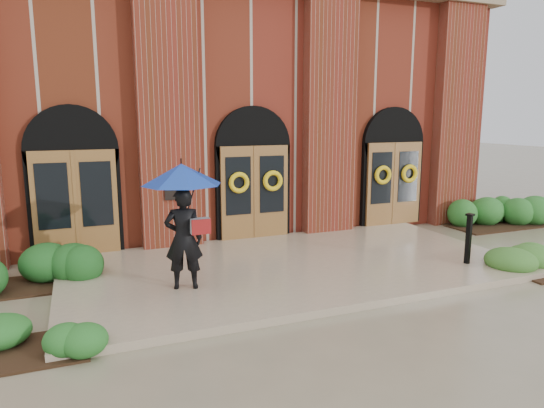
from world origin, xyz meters
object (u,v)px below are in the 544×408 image
man_with_umbrella (183,202)px  metal_post (469,237)px  hedge_wall_right (502,213)px  hedge_wall_left (11,270)px

man_with_umbrella → metal_post: 6.38m
hedge_wall_right → man_with_umbrella: bearing=-167.8°
hedge_wall_left → hedge_wall_right: hedge_wall_right is taller
hedge_wall_right → hedge_wall_left: bearing=-177.3°
man_with_umbrella → metal_post: man_with_umbrella is taller
man_with_umbrella → hedge_wall_right: (10.61, 2.30, -1.42)m
man_with_umbrella → hedge_wall_left: 3.86m
man_with_umbrella → hedge_wall_right: man_with_umbrella is taller
metal_post → hedge_wall_left: size_ratio=0.38×
hedge_wall_left → man_with_umbrella: bearing=-27.6°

